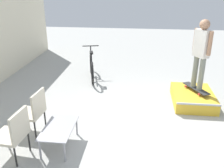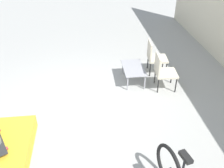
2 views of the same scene
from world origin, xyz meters
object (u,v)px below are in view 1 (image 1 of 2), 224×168
at_px(skate_ramp_box, 193,98).
at_px(coffee_table, 59,129).
at_px(skateboard_on_ramp, 196,88).
at_px(patio_chair_right, 33,110).
at_px(person_skater, 201,49).
at_px(patio_chair_left, 13,133).
at_px(bicycle, 92,67).

height_order(skate_ramp_box, coffee_table, coffee_table).
height_order(skateboard_on_ramp, patio_chair_right, patio_chair_right).
distance_m(coffee_table, patio_chair_right, 0.78).
bearing_deg(patio_chair_right, skate_ramp_box, 121.46).
xyz_separation_m(skate_ramp_box, patio_chair_right, (-1.77, 3.46, 0.36)).
bearing_deg(person_skater, skate_ramp_box, 105.84).
bearing_deg(patio_chair_left, coffee_table, 127.28).
height_order(patio_chair_left, patio_chair_right, same).
relative_size(person_skater, bicycle, 1.02).
distance_m(skate_ramp_box, skateboard_on_ramp, 0.25).
bearing_deg(skate_ramp_box, coffee_table, 127.68).
bearing_deg(coffee_table, skate_ramp_box, -52.32).
height_order(coffee_table, patio_chair_left, patio_chair_left).
xyz_separation_m(person_skater, patio_chair_left, (-2.64, 3.52, -0.88)).
xyz_separation_m(patio_chair_right, bicycle, (3.19, -0.56, -0.13)).
bearing_deg(patio_chair_left, person_skater, 132.16).
xyz_separation_m(person_skater, bicycle, (1.35, 2.96, -1.02)).
bearing_deg(patio_chair_right, coffee_table, 63.35).
distance_m(skate_ramp_box, patio_chair_left, 4.33).
distance_m(person_skater, patio_chair_left, 4.49).
distance_m(skate_ramp_box, person_skater, 1.25).
distance_m(patio_chair_right, bicycle, 3.24).
height_order(coffee_table, bicycle, bicycle).
relative_size(patio_chair_right, bicycle, 0.55).
bearing_deg(skateboard_on_ramp, bicycle, 38.44).
relative_size(skateboard_on_ramp, person_skater, 0.51).
xyz_separation_m(coffee_table, patio_chair_left, (-0.41, 0.66, 0.15)).
relative_size(coffee_table, patio_chair_left, 1.01).
xyz_separation_m(patio_chair_left, bicycle, (4.00, -0.56, -0.13)).
height_order(patio_chair_right, bicycle, bicycle).
bearing_deg(bicycle, patio_chair_right, 156.53).
relative_size(patio_chair_left, patio_chair_right, 1.00).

